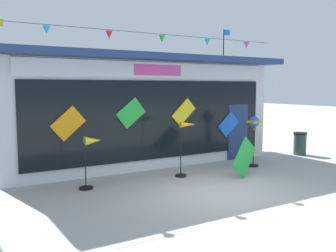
{
  "coord_description": "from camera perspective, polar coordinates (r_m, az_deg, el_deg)",
  "views": [
    {
      "loc": [
        -5.96,
        -7.21,
        2.64
      ],
      "look_at": [
        0.14,
        2.73,
        1.44
      ],
      "focal_mm": 40.72,
      "sensor_mm": 36.0,
      "label": 1
    }
  ],
  "objects": [
    {
      "name": "kite_shop_building",
      "position": [
        13.93,
        -5.9,
        2.6
      ],
      "size": [
        9.79,
        4.99,
        5.03
      ],
      "color": "silver",
      "rests_on": "ground_plane"
    },
    {
      "name": "trash_bin",
      "position": [
        15.7,
        19.14,
        -2.47
      ],
      "size": [
        0.52,
        0.52,
        0.88
      ],
      "color": "#2D4238",
      "rests_on": "ground_plane"
    },
    {
      "name": "display_kite_on_ground",
      "position": [
        11.43,
        11.37,
        -4.59
      ],
      "size": [
        1.17,
        0.32,
        1.17
      ],
      "primitive_type": "cube",
      "rotation": [
        -0.27,
        0.79,
        0.0
      ],
      "color": "green",
      "rests_on": "ground_plane"
    },
    {
      "name": "wind_spinner_left",
      "position": [
        11.23,
        2.61,
        -2.21
      ],
      "size": [
        0.68,
        0.34,
        1.62
      ],
      "color": "black",
      "rests_on": "ground_plane"
    },
    {
      "name": "wind_spinner_center_left",
      "position": [
        12.85,
        12.75,
        -0.21
      ],
      "size": [
        0.36,
        0.36,
        1.67
      ],
      "color": "black",
      "rests_on": "ground_plane"
    },
    {
      "name": "ground_plane",
      "position": [
        9.72,
        7.85,
        -9.93
      ],
      "size": [
        80.0,
        80.0,
        0.0
      ],
      "primitive_type": "plane",
      "color": "#ADAAA5"
    },
    {
      "name": "wind_spinner_far_left",
      "position": [
        10.06,
        -11.49,
        -4.02
      ],
      "size": [
        0.62,
        0.37,
        1.37
      ],
      "color": "black",
      "rests_on": "ground_plane"
    }
  ]
}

